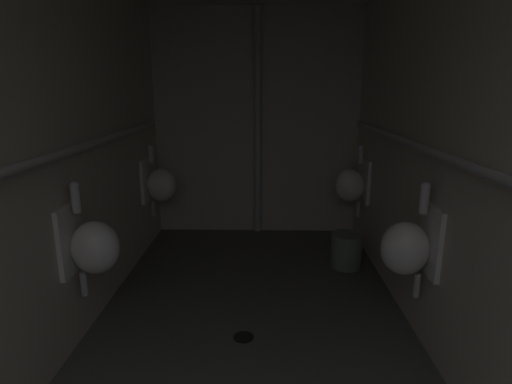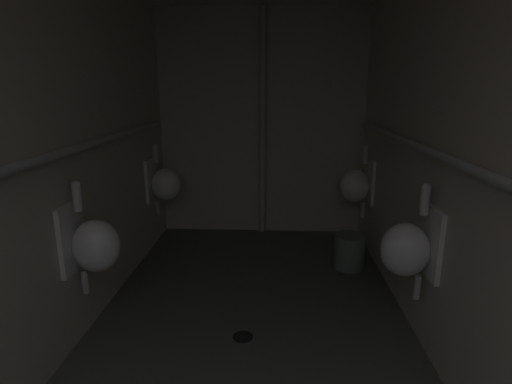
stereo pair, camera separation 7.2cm
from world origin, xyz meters
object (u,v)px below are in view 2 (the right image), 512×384
(urinal_right_mid, at_px, (409,248))
(standpipe_back_wall, at_px, (263,126))
(waste_bin, at_px, (350,251))
(urinal_left_far, at_px, (164,183))
(urinal_right_far, at_px, (357,185))
(floor_drain, at_px, (243,337))
(urinal_left_mid, at_px, (93,244))

(urinal_right_mid, relative_size, standpipe_back_wall, 0.31)
(urinal_right_mid, relative_size, waste_bin, 2.34)
(urinal_left_far, bearing_deg, urinal_right_far, 0.89)
(floor_drain, bearing_deg, urinal_right_mid, -2.13)
(urinal_left_far, xyz_separation_m, waste_bin, (1.85, -0.46, -0.52))
(urinal_left_mid, height_order, urinal_right_mid, same)
(urinal_left_mid, xyz_separation_m, urinal_right_far, (1.98, 1.72, 0.00))
(urinal_left_mid, bearing_deg, waste_bin, 33.55)
(urinal_right_mid, height_order, standpipe_back_wall, standpipe_back_wall)
(waste_bin, bearing_deg, urinal_right_far, 75.54)
(urinal_left_mid, relative_size, standpipe_back_wall, 0.31)
(urinal_left_mid, distance_m, waste_bin, 2.28)
(standpipe_back_wall, bearing_deg, urinal_right_far, -23.44)
(standpipe_back_wall, bearing_deg, floor_drain, -91.65)
(urinal_right_far, xyz_separation_m, waste_bin, (-0.13, -0.49, -0.52))
(urinal_left_far, distance_m, urinal_right_far, 1.98)
(urinal_left_far, xyz_separation_m, floor_drain, (0.94, -1.62, -0.68))
(urinal_right_far, distance_m, floor_drain, 2.07)
(urinal_left_far, height_order, urinal_right_mid, same)
(urinal_left_far, xyz_separation_m, urinal_right_far, (1.98, 0.03, 0.00))
(urinal_right_mid, relative_size, urinal_right_far, 1.00)
(urinal_left_far, distance_m, urinal_right_mid, 2.58)
(urinal_right_mid, bearing_deg, urinal_left_mid, -179.23)
(urinal_right_mid, height_order, waste_bin, urinal_right_mid)
(urinal_left_mid, bearing_deg, urinal_right_mid, 0.77)
(urinal_right_far, bearing_deg, floor_drain, -122.01)
(urinal_left_mid, height_order, standpipe_back_wall, standpipe_back_wall)
(urinal_left_mid, height_order, urinal_left_far, same)
(urinal_right_far, relative_size, standpipe_back_wall, 0.31)
(urinal_left_mid, xyz_separation_m, urinal_right_mid, (1.98, 0.03, 0.00))
(urinal_right_far, bearing_deg, urinal_right_mid, -90.00)
(floor_drain, height_order, waste_bin, waste_bin)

